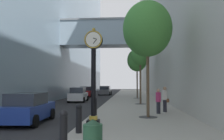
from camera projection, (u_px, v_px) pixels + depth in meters
ground_plane at (111, 99)px, 31.69m from camera, size 110.00×110.00×0.00m
sidewalk_right at (134, 97)px, 34.45m from camera, size 6.29×80.00×0.14m
building_block_left at (41, 3)px, 36.27m from camera, size 22.29×80.00×29.34m
street_clock at (93, 72)px, 10.81m from camera, size 0.84×0.55×4.60m
bollard_nearest at (64, 128)px, 7.31m from camera, size 0.26×0.26×1.19m
bollard_second at (79, 117)px, 9.55m from camera, size 0.26×0.26×1.19m
bollard_fourth at (95, 107)px, 14.03m from camera, size 0.26×0.26×1.19m
street_tree_near at (147, 29)px, 14.22m from camera, size 2.97×2.97×7.03m
street_tree_mid_near at (140, 55)px, 23.04m from camera, size 1.82×1.82×5.89m
street_tree_mid_far at (137, 60)px, 31.91m from camera, size 2.67×2.67×6.70m
trash_bin at (93, 139)px, 6.25m from camera, size 0.53×0.53×1.05m
pedestrian_walking at (165, 98)px, 16.60m from camera, size 0.52×0.46×1.78m
pedestrian_by_clock at (158, 100)px, 15.58m from camera, size 0.47×0.47×1.66m
car_grey_near at (105, 91)px, 43.07m from camera, size 2.17×4.33×1.66m
car_red_mid at (87, 92)px, 37.20m from camera, size 2.13×4.11×1.66m
car_white_far at (78, 95)px, 27.41m from camera, size 2.03×4.20×1.68m
car_blue_trailing at (28, 108)px, 12.72m from camera, size 2.12×4.13×1.63m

